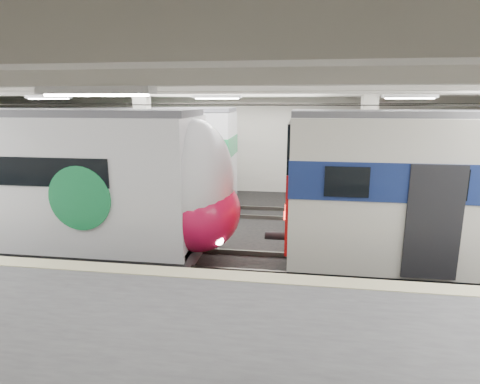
# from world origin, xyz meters

# --- Properties ---
(station_hall) EXTENTS (36.00, 24.00, 5.75)m
(station_hall) POSITION_xyz_m (0.00, -1.74, 3.24)
(station_hall) COLOR black
(station_hall) RESTS_ON ground
(modern_emu) EXTENTS (14.23, 2.94, 4.57)m
(modern_emu) POSITION_xyz_m (-5.45, -0.00, 2.25)
(modern_emu) COLOR silver
(modern_emu) RESTS_ON ground
(far_train) EXTENTS (14.28, 3.32, 4.52)m
(far_train) POSITION_xyz_m (-7.18, 5.50, 2.34)
(far_train) COLOR silver
(far_train) RESTS_ON ground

